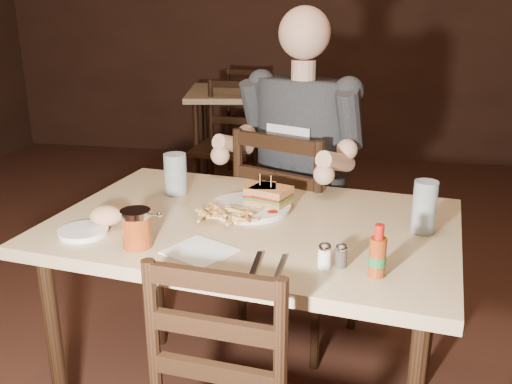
% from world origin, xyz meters
% --- Properties ---
extents(room_shell, '(7.00, 7.00, 7.00)m').
position_xyz_m(room_shell, '(0.00, 0.00, 1.40)').
color(room_shell, black).
rests_on(room_shell, ground).
extents(main_table, '(1.36, 1.00, 0.77)m').
position_xyz_m(main_table, '(0.04, -0.15, 0.69)').
color(main_table, tan).
rests_on(main_table, ground).
extents(bg_table, '(0.93, 0.93, 0.77)m').
position_xyz_m(bg_table, '(-0.56, 2.50, 0.68)').
color(bg_table, tan).
rests_on(bg_table, ground).
extents(chair_far, '(0.60, 0.62, 0.96)m').
position_xyz_m(chair_far, '(0.13, 0.44, 0.48)').
color(chair_far, black).
rests_on(chair_far, ground).
extents(bg_chair_far, '(0.48, 0.51, 0.89)m').
position_xyz_m(bg_chair_far, '(-0.56, 3.05, 0.44)').
color(bg_chair_far, black).
rests_on(bg_chair_far, ground).
extents(bg_chair_near, '(0.45, 0.49, 0.90)m').
position_xyz_m(bg_chair_near, '(-0.56, 1.95, 0.45)').
color(bg_chair_near, black).
rests_on(bg_chair_near, ground).
extents(diner, '(0.65, 0.59, 0.92)m').
position_xyz_m(diner, '(0.11, 0.39, 0.96)').
color(diner, '#2F3235').
rests_on(diner, chair_far).
extents(dinner_plate, '(0.30, 0.30, 0.01)m').
position_xyz_m(dinner_plate, '(0.01, -0.05, 0.78)').
color(dinner_plate, white).
rests_on(dinner_plate, main_table).
extents(sandwich_left, '(0.12, 0.10, 0.10)m').
position_xyz_m(sandwich_left, '(0.03, -0.01, 0.83)').
color(sandwich_left, '#CB8246').
rests_on(sandwich_left, dinner_plate).
extents(sandwich_right, '(0.15, 0.14, 0.10)m').
position_xyz_m(sandwich_right, '(0.07, -0.02, 0.84)').
color(sandwich_right, '#CB8246').
rests_on(sandwich_right, dinner_plate).
extents(fries_pile, '(0.25, 0.19, 0.04)m').
position_xyz_m(fries_pile, '(-0.04, -0.17, 0.80)').
color(fries_pile, '#DDA454').
rests_on(fries_pile, dinner_plate).
extents(ketchup_dollop, '(0.04, 0.04, 0.01)m').
position_xyz_m(ketchup_dollop, '(0.09, -0.11, 0.79)').
color(ketchup_dollop, maroon).
rests_on(ketchup_dollop, dinner_plate).
extents(glass_left, '(0.09, 0.09, 0.15)m').
position_xyz_m(glass_left, '(-0.29, 0.06, 0.84)').
color(glass_left, silver).
rests_on(glass_left, main_table).
extents(glass_right, '(0.08, 0.08, 0.16)m').
position_xyz_m(glass_right, '(0.55, -0.15, 0.85)').
color(glass_right, silver).
rests_on(glass_right, main_table).
extents(hot_sauce, '(0.05, 0.05, 0.14)m').
position_xyz_m(hot_sauce, '(0.41, -0.46, 0.84)').
color(hot_sauce, maroon).
rests_on(hot_sauce, main_table).
extents(salt_shaker, '(0.04, 0.04, 0.06)m').
position_xyz_m(salt_shaker, '(0.28, -0.44, 0.80)').
color(salt_shaker, white).
rests_on(salt_shaker, main_table).
extents(pepper_shaker, '(0.04, 0.04, 0.06)m').
position_xyz_m(pepper_shaker, '(0.32, -0.42, 0.80)').
color(pepper_shaker, '#38332D').
rests_on(pepper_shaker, main_table).
extents(syrup_dispenser, '(0.10, 0.10, 0.11)m').
position_xyz_m(syrup_dispenser, '(-0.25, -0.40, 0.83)').
color(syrup_dispenser, maroon).
rests_on(syrup_dispenser, main_table).
extents(napkin, '(0.22, 0.22, 0.00)m').
position_xyz_m(napkin, '(-0.07, -0.40, 0.77)').
color(napkin, white).
rests_on(napkin, main_table).
extents(knife, '(0.02, 0.24, 0.01)m').
position_xyz_m(knife, '(0.10, -0.50, 0.78)').
color(knife, silver).
rests_on(knife, napkin).
extents(fork, '(0.01, 0.14, 0.00)m').
position_xyz_m(fork, '(0.17, -0.46, 0.78)').
color(fork, silver).
rests_on(fork, napkin).
extents(side_plate, '(0.16, 0.16, 0.01)m').
position_xyz_m(side_plate, '(-0.44, -0.34, 0.78)').
color(side_plate, white).
rests_on(side_plate, main_table).
extents(bread_roll, '(0.11, 0.10, 0.06)m').
position_xyz_m(bread_roll, '(-0.39, -0.29, 0.81)').
color(bread_roll, tan).
rests_on(bread_roll, side_plate).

